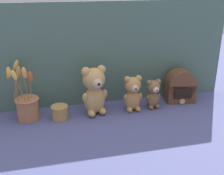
# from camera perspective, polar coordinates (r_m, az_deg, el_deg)

# --- Properties ---
(ground_plane) EXTENTS (4.00, 4.00, 0.00)m
(ground_plane) POSITION_cam_1_polar(r_m,az_deg,el_deg) (1.60, 0.17, -5.16)
(ground_plane) COLOR #4C5184
(backdrop_wall) EXTENTS (1.50, 0.02, 0.60)m
(backdrop_wall) POSITION_cam_1_polar(r_m,az_deg,el_deg) (1.65, -1.21, 6.77)
(backdrop_wall) COLOR #4C6B5B
(backdrop_wall) RESTS_ON ground
(teddy_bear_large) EXTENTS (0.15, 0.14, 0.28)m
(teddy_bear_large) POSITION_cam_1_polar(r_m,az_deg,el_deg) (1.54, -3.60, -0.39)
(teddy_bear_large) COLOR tan
(teddy_bear_large) RESTS_ON ground
(teddy_bear_medium) EXTENTS (0.11, 0.11, 0.21)m
(teddy_bear_medium) POSITION_cam_1_polar(r_m,az_deg,el_deg) (1.60, 4.23, -1.01)
(teddy_bear_medium) COLOR tan
(teddy_bear_medium) RESTS_ON ground
(teddy_bear_small) EXTENTS (0.09, 0.09, 0.18)m
(teddy_bear_small) POSITION_cam_1_polar(r_m,az_deg,el_deg) (1.65, 8.39, -1.13)
(teddy_bear_small) COLOR olive
(teddy_bear_small) RESTS_ON ground
(flower_vase) EXTENTS (0.16, 0.20, 0.31)m
(flower_vase) POSITION_cam_1_polar(r_m,az_deg,el_deg) (1.57, -16.93, -3.21)
(flower_vase) COLOR #AD7047
(flower_vase) RESTS_ON ground
(vintage_radio) EXTENTS (0.18, 0.13, 0.20)m
(vintage_radio) POSITION_cam_1_polar(r_m,az_deg,el_deg) (1.77, 13.68, 0.11)
(vintage_radio) COLOR brown
(vintage_radio) RESTS_ON ground
(decorative_tin_tall) EXTENTS (0.09, 0.09, 0.07)m
(decorative_tin_tall) POSITION_cam_1_polar(r_m,az_deg,el_deg) (1.55, -10.56, -4.96)
(decorative_tin_tall) COLOR tan
(decorative_tin_tall) RESTS_ON ground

